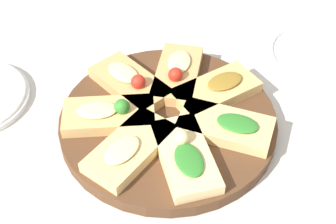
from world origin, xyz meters
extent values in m
plane|color=beige|center=(0.00, 0.00, 0.00)|extent=(3.00, 3.00, 0.00)
cylinder|color=#51331E|center=(0.00, 0.00, 0.01)|extent=(0.36, 0.36, 0.02)
cube|color=tan|center=(-0.09, -0.02, 0.03)|extent=(0.16, 0.11, 0.02)
ellipsoid|color=beige|center=(-0.11, -0.03, 0.05)|extent=(0.07, 0.05, 0.01)
sphere|color=#2D7A28|center=(-0.07, -0.02, 0.05)|extent=(0.03, 0.03, 0.03)
cube|color=#DBB775|center=(-0.04, -0.09, 0.03)|extent=(0.13, 0.16, 0.02)
ellipsoid|color=beige|center=(-0.05, -0.10, 0.05)|extent=(0.06, 0.08, 0.01)
cube|color=#E5C689|center=(0.04, -0.09, 0.03)|extent=(0.13, 0.16, 0.02)
ellipsoid|color=#2D7A28|center=(0.05, -0.10, 0.05)|extent=(0.06, 0.08, 0.01)
sphere|color=beige|center=(0.03, -0.07, 0.05)|extent=(0.03, 0.03, 0.03)
cube|color=#DBB775|center=(0.09, -0.02, 0.03)|extent=(0.16, 0.10, 0.02)
ellipsoid|color=#2D7A28|center=(0.11, -0.02, 0.05)|extent=(0.07, 0.05, 0.01)
cube|color=tan|center=(0.07, 0.06, 0.03)|extent=(0.16, 0.15, 0.02)
ellipsoid|color=olive|center=(0.08, 0.08, 0.05)|extent=(0.07, 0.07, 0.01)
cube|color=tan|center=(0.00, 0.10, 0.03)|extent=(0.07, 0.15, 0.02)
ellipsoid|color=beige|center=(0.00, 0.11, 0.05)|extent=(0.04, 0.07, 0.01)
sphere|color=red|center=(0.00, 0.07, 0.05)|extent=(0.03, 0.03, 0.03)
cube|color=tan|center=(-0.08, 0.06, 0.03)|extent=(0.16, 0.15, 0.02)
ellipsoid|color=beige|center=(-0.09, 0.07, 0.05)|extent=(0.08, 0.07, 0.01)
sphere|color=red|center=(-0.06, 0.04, 0.05)|extent=(0.03, 0.03, 0.03)
cylinder|color=white|center=(0.26, 0.23, 0.01)|extent=(0.21, 0.21, 0.01)
torus|color=white|center=(0.26, 0.23, 0.01)|extent=(0.20, 0.20, 0.01)
camera|label=1|loc=(0.09, -0.52, 0.57)|focal=50.00mm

